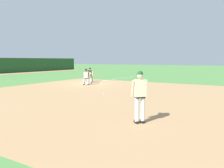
{
  "coord_description": "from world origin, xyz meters",
  "views": [
    {
      "loc": [
        -16.82,
        -12.37,
        2.23
      ],
      "look_at": [
        -6.86,
        -6.61,
        0.97
      ],
      "focal_mm": 35.0,
      "sensor_mm": 36.0,
      "label": 1
    }
  ],
  "objects_px": {
    "baseball": "(104,94)",
    "pitcher": "(140,94)",
    "first_base_bag": "(88,83)",
    "baserunner": "(86,76)",
    "umpire": "(90,74)",
    "first_baseman": "(88,76)"
  },
  "relations": [
    {
      "from": "baseball",
      "to": "pitcher",
      "type": "relative_size",
      "value": 0.04
    },
    {
      "from": "pitcher",
      "to": "first_baseman",
      "type": "relative_size",
      "value": 1.39
    },
    {
      "from": "first_baseman",
      "to": "baserunner",
      "type": "bearing_deg",
      "value": -151.89
    },
    {
      "from": "baseball",
      "to": "pitcher",
      "type": "bearing_deg",
      "value": -136.8
    },
    {
      "from": "first_base_bag",
      "to": "umpire",
      "type": "height_order",
      "value": "umpire"
    },
    {
      "from": "pitcher",
      "to": "first_baseman",
      "type": "bearing_deg",
      "value": 43.82
    },
    {
      "from": "first_base_bag",
      "to": "pitcher",
      "type": "height_order",
      "value": "pitcher"
    },
    {
      "from": "first_base_bag",
      "to": "first_baseman",
      "type": "xyz_separation_m",
      "value": [
        0.19,
        0.11,
        0.69
      ]
    },
    {
      "from": "pitcher",
      "to": "baserunner",
      "type": "distance_m",
      "value": 12.42
    },
    {
      "from": "baserunner",
      "to": "umpire",
      "type": "xyz_separation_m",
      "value": [
        2.54,
        1.39,
        0.0
      ]
    },
    {
      "from": "pitcher",
      "to": "first_baseman",
      "type": "xyz_separation_m",
      "value": [
        9.94,
        9.54,
        -0.33
      ]
    },
    {
      "from": "baseball",
      "to": "pitcher",
      "type": "xyz_separation_m",
      "value": [
        -4.86,
        -4.57,
        1.02
      ]
    },
    {
      "from": "first_baseman",
      "to": "umpire",
      "type": "distance_m",
      "value": 1.47
    },
    {
      "from": "pitcher",
      "to": "umpire",
      "type": "relative_size",
      "value": 1.27
    },
    {
      "from": "baseball",
      "to": "baserunner",
      "type": "height_order",
      "value": "baserunner"
    },
    {
      "from": "baseball",
      "to": "baserunner",
      "type": "distance_m",
      "value": 5.81
    },
    {
      "from": "baseball",
      "to": "first_baseman",
      "type": "xyz_separation_m",
      "value": [
        5.08,
        4.98,
        0.69
      ]
    },
    {
      "from": "first_base_bag",
      "to": "baseball",
      "type": "xyz_separation_m",
      "value": [
        -4.89,
        -4.87,
        -0.01
      ]
    },
    {
      "from": "first_base_bag",
      "to": "baseball",
      "type": "distance_m",
      "value": 6.9
    },
    {
      "from": "first_base_bag",
      "to": "first_baseman",
      "type": "relative_size",
      "value": 0.28
    },
    {
      "from": "baseball",
      "to": "first_baseman",
      "type": "height_order",
      "value": "first_baseman"
    },
    {
      "from": "first_base_bag",
      "to": "baseball",
      "type": "height_order",
      "value": "first_base_bag"
    }
  ]
}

